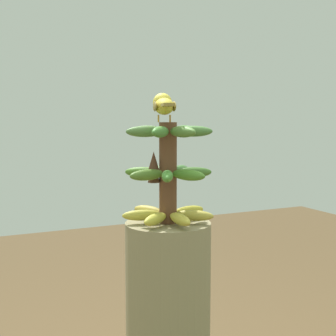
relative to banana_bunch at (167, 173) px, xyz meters
name	(u,v)px	position (x,y,z in m)	size (l,w,h in m)	color
banana_bunch	(167,173)	(0.00, 0.00, 0.00)	(0.27, 0.27, 0.30)	brown
perched_bird	(164,105)	(0.00, -0.02, 0.20)	(0.10, 0.22, 0.09)	#C68933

